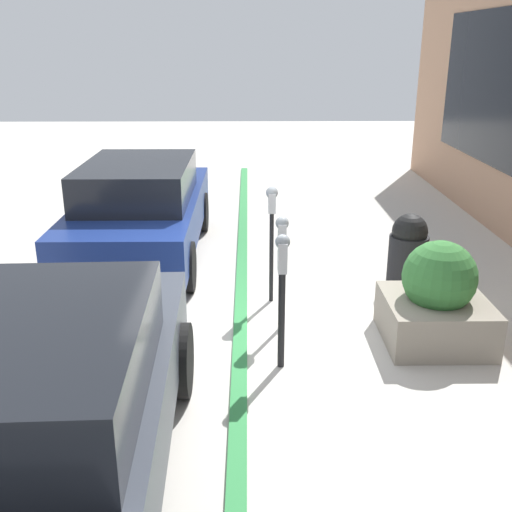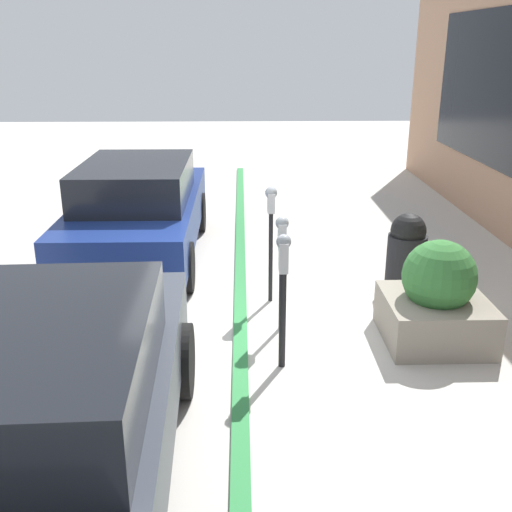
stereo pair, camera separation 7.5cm
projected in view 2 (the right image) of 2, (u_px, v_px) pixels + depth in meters
ground_plane at (247, 328)px, 7.11m from camera, size 40.00×40.00×0.00m
curb_strip at (240, 327)px, 7.10m from camera, size 19.00×0.16×0.04m
parking_meter_nearest at (283, 279)px, 5.96m from camera, size 0.18×0.15×1.45m
parking_meter_second at (282, 246)px, 6.77m from camera, size 0.18×0.15×1.38m
parking_meter_middle at (271, 217)px, 7.50m from camera, size 0.18×0.15×1.53m
planter_box at (437, 300)px, 6.68m from camera, size 1.12×1.14×1.18m
parked_car_front at (46, 406)px, 4.21m from camera, size 4.33×1.91×1.50m
parked_car_middle at (139, 208)px, 9.17m from camera, size 4.50×1.83×1.54m
trash_bin at (406, 252)px, 8.11m from camera, size 0.53×0.53×1.07m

